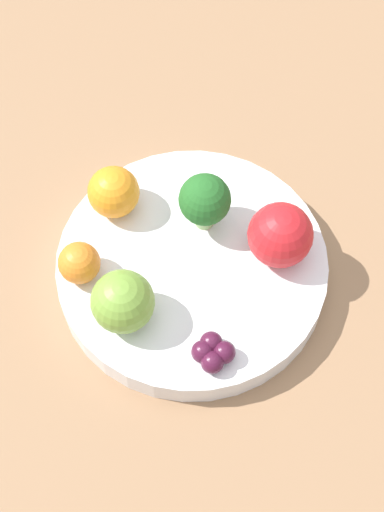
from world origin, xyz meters
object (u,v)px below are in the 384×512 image
Objects in this scene: broccoli at (205,201)px; apple_green at (123,302)px; orange_front at (114,192)px; bowl at (192,269)px; apple_red at (280,235)px; orange_back at (79,263)px; grape_cluster at (213,352)px.

apple_green is at bearing 147.82° from broccoli.
apple_green is at bearing -169.36° from orange_front.
bowl is at bearing -43.41° from apple_green.
apple_red is at bearing -78.26° from bowl.
apple_green is 1.46× the size of orange_back.
orange_back is at bearing 59.30° from grape_cluster.
bowl is 5.13× the size of orange_front.
apple_red is at bearing -111.18° from broccoli.
orange_front is at bearing 82.19° from broccoli.
broccoli is at bearing -32.18° from apple_green.
bowl is 0.09m from grape_cluster.
grape_cluster is at bearing -165.35° from bowl.
orange_front is at bearing 10.64° from apple_green.
orange_front is (0.11, 0.02, -0.00)m from apple_green.
orange_back is (-0.07, 0.02, -0.01)m from orange_front.
apple_red reaches higher than apple_green.
orange_back is at bearing 100.78° from bowl.
orange_back is 1.00× the size of grape_cluster.
broccoli is at bearing 6.58° from grape_cluster.
bowl is 0.06m from broccoli.
orange_front is at bearing -17.09° from orange_back.
orange_front reaches higher than bowl.
grape_cluster is (-0.13, -0.01, -0.03)m from broccoli.
broccoli is at bearing -97.81° from orange_front.
bowl is at bearing -125.51° from orange_front.
apple_red is at bearing -26.37° from grape_cluster.
bowl is 6.57× the size of grape_cluster.
grape_cluster is (-0.14, -0.10, -0.01)m from orange_front.
apple_red is 0.15m from apple_green.
bowl is at bearing 101.74° from apple_red.
apple_red reaches higher than bowl.
broccoli is 0.07m from apple_red.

